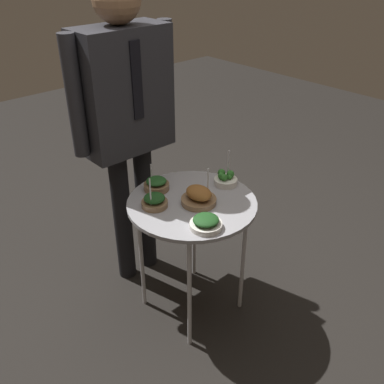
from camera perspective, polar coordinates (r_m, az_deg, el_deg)
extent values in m
plane|color=black|center=(2.38, 0.00, -14.72)|extent=(8.00, 8.00, 0.00)
cylinder|color=#939399|center=(1.97, 0.00, -1.47)|extent=(0.60, 0.60, 0.02)
cylinder|color=#B7B7BC|center=(2.17, 6.83, -8.94)|extent=(0.02, 0.02, 0.63)
cylinder|color=#B7B7BC|center=(1.97, -0.35, -13.52)|extent=(0.02, 0.02, 0.63)
cylinder|color=#B7B7BC|center=(2.37, 0.28, -4.88)|extent=(0.02, 0.02, 0.63)
cylinder|color=#B7B7BC|center=(2.19, -6.77, -8.55)|extent=(0.02, 0.02, 0.63)
cylinder|color=brown|center=(2.06, -4.75, 0.74)|extent=(0.12, 0.12, 0.03)
ellipsoid|color=#1E4C1E|center=(2.05, -4.78, 1.47)|extent=(0.10, 0.10, 0.03)
cylinder|color=silver|center=(2.06, -5.43, 2.19)|extent=(0.01, 0.01, 0.12)
cylinder|color=brown|center=(1.95, 0.90, -1.16)|extent=(0.16, 0.16, 0.03)
ellipsoid|color=brown|center=(1.93, 0.91, -0.11)|extent=(0.10, 0.13, 0.06)
cylinder|color=silver|center=(1.93, 2.14, 0.94)|extent=(0.01, 0.01, 0.17)
cylinder|color=silver|center=(1.79, 1.86, -4.44)|extent=(0.14, 0.14, 0.02)
ellipsoid|color=#194219|center=(1.77, 1.87, -3.73)|extent=(0.11, 0.11, 0.03)
cylinder|color=silver|center=(2.10, 4.50, 1.41)|extent=(0.11, 0.11, 0.03)
sphere|color=#2D7028|center=(2.10, 5.14, 2.38)|extent=(0.04, 0.04, 0.04)
sphere|color=#2D7028|center=(2.11, 3.95, 2.57)|extent=(0.04, 0.04, 0.04)
sphere|color=#2D7028|center=(2.09, 3.94, 2.16)|extent=(0.03, 0.03, 0.03)
sphere|color=#2D7028|center=(2.07, 4.36, 1.92)|extent=(0.03, 0.03, 0.03)
sphere|color=#2D7028|center=(2.09, 5.03, 2.00)|extent=(0.03, 0.03, 0.03)
cylinder|color=silver|center=(2.10, 4.88, 3.48)|extent=(0.01, 0.01, 0.17)
cylinder|color=brown|center=(1.93, -5.00, -1.56)|extent=(0.12, 0.12, 0.03)
ellipsoid|color=#194219|center=(1.92, -5.04, -0.80)|extent=(0.10, 0.10, 0.03)
cylinder|color=silver|center=(1.87, -5.56, -0.32)|extent=(0.01, 0.01, 0.16)
cylinder|color=black|center=(2.35, -9.25, -3.41)|extent=(0.10, 0.10, 0.78)
cylinder|color=black|center=(2.42, -6.24, -2.06)|extent=(0.10, 0.10, 0.78)
cube|color=#28282D|center=(2.09, -9.05, 13.15)|extent=(0.44, 0.21, 0.59)
cube|color=black|center=(1.98, -7.36, 14.44)|extent=(0.05, 0.01, 0.35)
cylinder|color=#28282D|center=(1.96, -15.39, 11.99)|extent=(0.07, 0.07, 0.54)
cylinder|color=#28282D|center=(2.23, -3.49, 15.19)|extent=(0.07, 0.07, 0.54)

